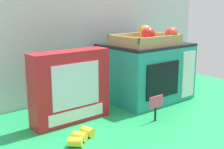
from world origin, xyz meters
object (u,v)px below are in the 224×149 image
(cookie_set_box, at_px, (71,87))
(price_sign, at_px, (156,104))
(food_groups_crate, at_px, (148,39))
(loose_toy_banana, at_px, (81,136))
(toy_microwave, at_px, (145,71))

(cookie_set_box, xyz_separation_m, price_sign, (0.25, -0.20, -0.07))
(food_groups_crate, bearing_deg, loose_toy_banana, -160.24)
(toy_microwave, xyz_separation_m, food_groups_crate, (-0.02, -0.03, 0.16))
(toy_microwave, xyz_separation_m, price_sign, (-0.18, -0.23, -0.06))
(cookie_set_box, height_order, price_sign, cookie_set_box)
(food_groups_crate, bearing_deg, cookie_set_box, -179.78)
(toy_microwave, bearing_deg, loose_toy_banana, -158.01)
(toy_microwave, distance_m, food_groups_crate, 0.16)
(toy_microwave, bearing_deg, price_sign, -127.34)
(food_groups_crate, height_order, cookie_set_box, food_groups_crate)
(cookie_set_box, height_order, loose_toy_banana, cookie_set_box)
(cookie_set_box, distance_m, price_sign, 0.33)
(price_sign, bearing_deg, cookie_set_box, 141.31)
(loose_toy_banana, bearing_deg, cookie_set_box, 67.78)
(cookie_set_box, bearing_deg, price_sign, -38.69)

